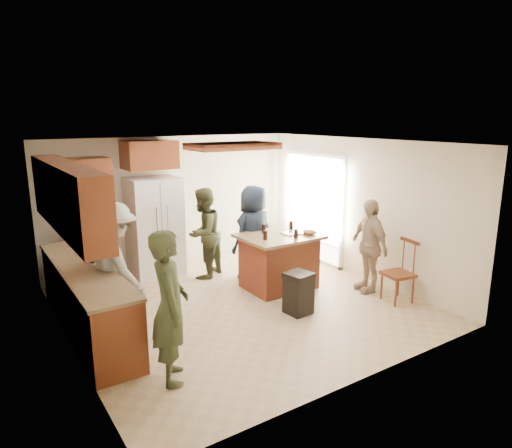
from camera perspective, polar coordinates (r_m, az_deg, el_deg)
room_shell at (r=10.89m, az=13.38°, el=2.40°), size 8.00×5.20×5.00m
person_front_left at (r=5.09m, az=-10.71°, el=-10.16°), size 0.64×0.74×1.72m
person_behind_left at (r=8.24m, az=-6.58°, el=-1.13°), size 0.94×0.84×1.64m
person_behind_right at (r=8.06m, az=-0.28°, el=-1.15°), size 0.92×0.69×1.71m
person_side_right at (r=7.78m, az=13.94°, el=-2.63°), size 0.66×1.00×1.56m
person_counter at (r=6.40m, az=-17.31°, el=-5.22°), size 0.85×1.27×1.80m
left_cabinetry at (r=6.47m, az=-21.11°, el=-4.80°), size 0.64×3.00×2.30m
back_wall_units at (r=8.28m, az=-17.97°, el=2.32°), size 1.80×0.60×2.45m
refrigerator at (r=8.54m, az=-12.55°, el=-0.32°), size 0.90×0.76×1.80m
kitchen_island at (r=7.78m, az=2.88°, el=-4.61°), size 1.28×1.03×0.93m
island_items at (r=7.69m, az=4.65°, el=-0.98°), size 0.97×0.64×0.15m
trash_bin at (r=6.86m, az=5.32°, el=-8.56°), size 0.41×0.41×0.63m
spindle_chair at (r=7.55m, az=17.46°, el=-5.96°), size 0.48×0.48×0.99m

